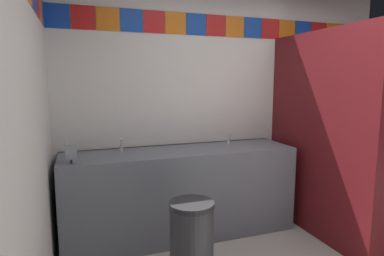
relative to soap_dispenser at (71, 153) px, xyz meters
name	(u,v)px	position (x,y,z in m)	size (l,w,h in m)	color
wall_back	(232,102)	(1.70, 0.51, 0.35)	(3.75, 0.09, 2.56)	white
wall_side	(3,142)	(-0.22, -1.31, 0.35)	(0.09, 3.57, 2.56)	white
vanity_counter	(181,192)	(1.00, 0.18, -0.50)	(2.24, 0.59, 0.86)	slate
faucet_left	(121,147)	(0.43, 0.27, -0.03)	(0.04, 0.10, 0.14)	silver
faucet_right	(229,140)	(1.56, 0.27, -0.03)	(0.04, 0.10, 0.14)	silver
soap_dispenser	(71,153)	(0.00, 0.00, 0.00)	(0.09, 0.09, 0.16)	gray
stall_divider	(349,139)	(2.40, -0.50, 0.06)	(0.92, 1.43, 1.99)	maroon
toilet	(327,188)	(2.74, 0.11, -0.63)	(0.39, 0.49, 0.74)	white
trash_bin	(192,244)	(0.82, -0.65, -0.61)	(0.33, 0.33, 0.65)	#333338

